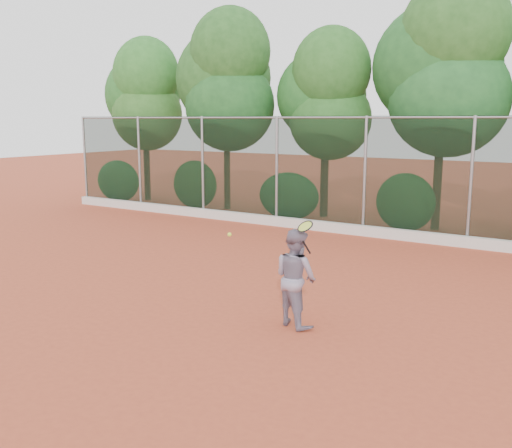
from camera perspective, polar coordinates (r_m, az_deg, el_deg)
The scene contains 7 objects.
ground at distance 11.37m, azimuth -2.71°, elevation -6.98°, with size 80.00×80.00×0.00m, color #AD4428.
concrete_curb at distance 17.20m, azimuth 10.42°, elevation -0.62°, with size 24.00×0.20×0.30m, color beige.
tennis_player at distance 9.50m, azimuth 3.99°, elevation -5.36°, with size 0.80×0.62×1.64m, color slate.
chainlink_fence at distance 17.13m, azimuth 10.83°, elevation 5.09°, with size 24.09×0.09×3.50m.
foliage_backdrop at distance 19.13m, azimuth 11.78°, elevation 13.23°, with size 23.70×3.63×7.55m.
tennis_racket at distance 9.09m, azimuth 4.96°, elevation -0.49°, with size 0.34×0.31×0.56m.
tennis_ball_in_flight at distance 9.62m, azimuth -2.66°, elevation -1.06°, with size 0.07×0.07×0.07m.
Camera 1 is at (6.24, -8.87, 3.41)m, focal length 40.00 mm.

